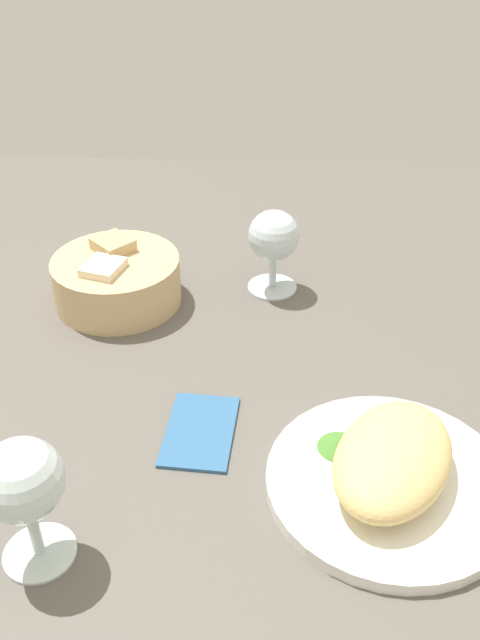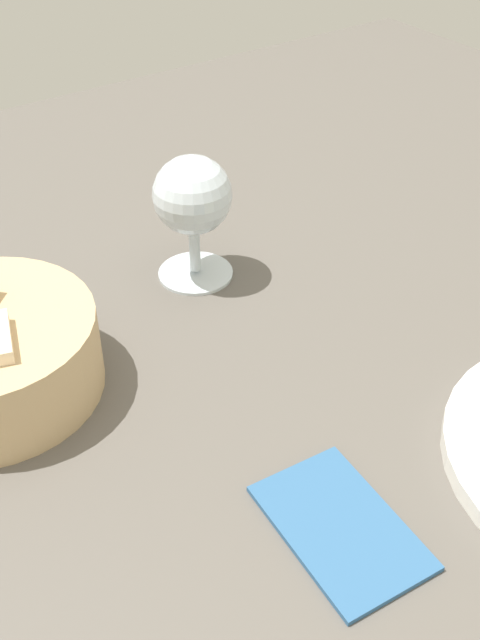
{
  "view_description": "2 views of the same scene",
  "coord_description": "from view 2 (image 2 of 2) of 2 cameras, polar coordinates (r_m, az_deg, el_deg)",
  "views": [
    {
      "loc": [
        -57.84,
        -1.08,
        51.57
      ],
      "look_at": [
        10.99,
        1.5,
        3.74
      ],
      "focal_mm": 39.61,
      "sensor_mm": 36.0,
      "label": 1
    },
    {
      "loc": [
        -24.9,
        27.05,
        39.46
      ],
      "look_at": [
        10.69,
        2.17,
        5.51
      ],
      "focal_mm": 43.08,
      "sensor_mm": 36.0,
      "label": 2
    }
  ],
  "objects": [
    {
      "name": "wine_glass_near",
      "position": [
        0.66,
        -3.54,
        8.73
      ],
      "size": [
        6.81,
        6.81,
        11.49
      ],
      "color": "silver",
      "rests_on": "ground_plane"
    },
    {
      "name": "folded_napkin",
      "position": [
        0.49,
        7.5,
        -14.86
      ],
      "size": [
        11.54,
        7.89,
        0.8
      ],
      "primitive_type": "cube",
      "rotation": [
        0.0,
        0.0,
        3.06
      ],
      "color": "#31608F",
      "rests_on": "ground_plane"
    },
    {
      "name": "ground_plane",
      "position": [
        0.55,
        8.45,
        -10.28
      ],
      "size": [
        140.0,
        140.0,
        2.0
      ],
      "primitive_type": "cube",
      "color": "#5B554E"
    }
  ]
}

